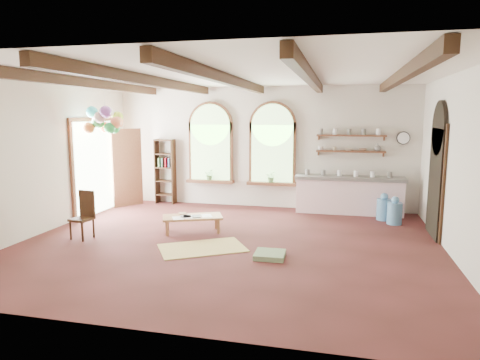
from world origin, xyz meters
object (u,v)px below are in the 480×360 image
(kitchen_counter, at_px, (349,195))
(side_chair, at_px, (83,225))
(coffee_table, at_px, (192,218))
(balloon_cluster, at_px, (105,121))

(kitchen_counter, relative_size, side_chair, 2.80)
(coffee_table, height_order, side_chair, side_chair)
(kitchen_counter, height_order, balloon_cluster, balloon_cluster)
(kitchen_counter, bearing_deg, balloon_cluster, -160.83)
(coffee_table, bearing_deg, kitchen_counter, 38.72)
(kitchen_counter, height_order, side_chair, side_chair)
(coffee_table, height_order, balloon_cluster, balloon_cluster)
(side_chair, height_order, balloon_cluster, balloon_cluster)
(side_chair, bearing_deg, coffee_table, 24.91)
(side_chair, distance_m, balloon_cluster, 2.62)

